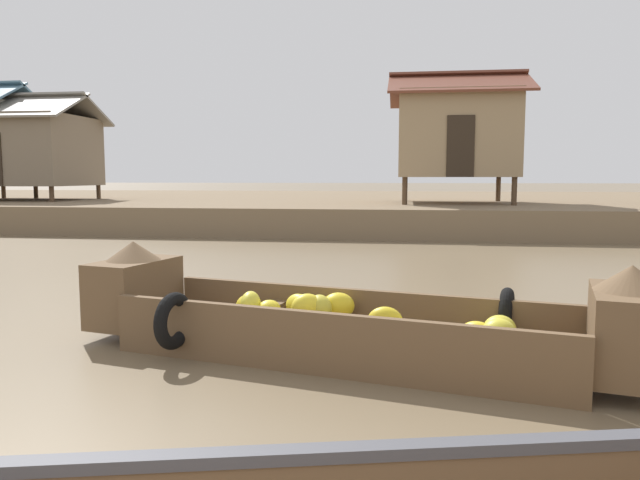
% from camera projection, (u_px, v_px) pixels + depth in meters
% --- Properties ---
extents(ground_plane, '(300.00, 300.00, 0.00)m').
position_uv_depth(ground_plane, '(349.00, 269.00, 10.85)').
color(ground_plane, '#726047').
extents(riverbank_strip, '(160.00, 20.00, 0.82)m').
position_uv_depth(riverbank_strip, '(381.00, 206.00, 25.36)').
color(riverbank_strip, '#756047').
rests_on(riverbank_strip, ground).
extents(banana_boat, '(5.33, 2.17, 0.99)m').
position_uv_depth(banana_boat, '(346.00, 322.00, 5.50)').
color(banana_boat, brown).
rests_on(banana_boat, ground).
extents(stilt_house_mid_left, '(5.14, 4.02, 3.84)m').
position_uv_depth(stilt_house_mid_left, '(23.00, 149.00, 21.85)').
color(stilt_house_mid_left, '#4C3826').
rests_on(stilt_house_mid_left, riverbank_strip).
extents(stilt_house_mid_right, '(4.30, 3.96, 4.16)m').
position_uv_depth(stilt_house_mid_right, '(456.00, 134.00, 19.21)').
color(stilt_house_mid_right, '#4C3826').
rests_on(stilt_house_mid_right, riverbank_strip).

